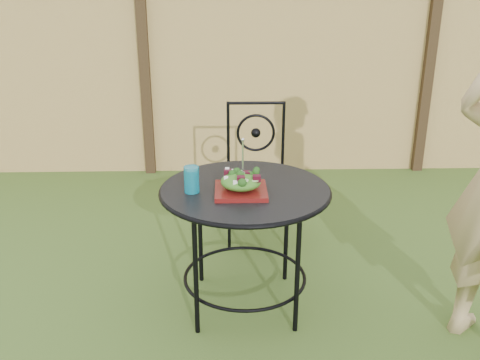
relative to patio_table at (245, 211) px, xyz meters
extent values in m
plane|color=#214215|center=(0.47, 0.11, -0.59)|extent=(60.00, 60.00, 0.00)
cube|color=#DEBB6D|center=(0.47, 2.31, 0.31)|extent=(8.00, 0.05, 1.80)
cube|color=black|center=(-0.83, 2.26, 0.36)|extent=(0.09, 0.09, 1.90)
cube|color=black|center=(1.77, 2.26, 0.36)|extent=(0.09, 0.09, 1.90)
cylinder|color=black|center=(0.00, 0.00, 0.13)|extent=(0.90, 0.90, 0.02)
torus|color=black|center=(0.00, 0.00, 0.12)|extent=(0.92, 0.92, 0.02)
torus|color=black|center=(0.00, 0.00, -0.41)|extent=(0.70, 0.70, 0.02)
cylinder|color=black|center=(0.26, 0.26, -0.23)|extent=(0.03, 0.03, 0.71)
cylinder|color=black|center=(-0.26, 0.26, -0.23)|extent=(0.03, 0.03, 0.71)
cylinder|color=black|center=(-0.26, -0.26, -0.23)|extent=(0.03, 0.03, 0.71)
cylinder|color=black|center=(0.26, -0.26, -0.23)|extent=(0.03, 0.03, 0.71)
cube|color=black|center=(0.12, 0.87, -0.14)|extent=(0.46, 0.46, 0.03)
cylinder|color=black|center=(0.12, 1.08, 0.35)|extent=(0.42, 0.02, 0.02)
torus|color=black|center=(0.12, 1.08, 0.13)|extent=(0.28, 0.02, 0.28)
cylinder|color=black|center=(-0.08, 0.67, -0.37)|extent=(0.02, 0.02, 0.44)
cylinder|color=black|center=(0.32, 0.67, -0.37)|extent=(0.02, 0.02, 0.44)
cylinder|color=black|center=(-0.08, 1.07, -0.37)|extent=(0.02, 0.02, 0.44)
cylinder|color=black|center=(0.32, 1.07, -0.37)|extent=(0.02, 0.02, 0.44)
cylinder|color=black|center=(-0.08, 1.08, 0.11)|extent=(0.02, 0.02, 0.50)
cylinder|color=black|center=(0.32, 1.08, 0.11)|extent=(0.02, 0.02, 0.50)
cube|color=#4D0B0D|center=(-0.02, -0.07, 0.15)|extent=(0.27, 0.27, 0.02)
ellipsoid|color=#235614|center=(-0.02, -0.07, 0.20)|extent=(0.21, 0.21, 0.08)
cylinder|color=silver|center=(-0.01, -0.07, 0.33)|extent=(0.01, 0.01, 0.18)
cylinder|color=#0C768E|center=(-0.28, -0.05, 0.21)|extent=(0.08, 0.08, 0.14)
camera|label=1|loc=(-0.10, -2.65, 1.20)|focal=40.00mm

